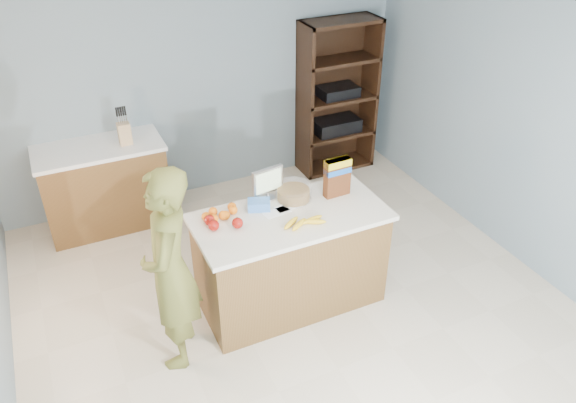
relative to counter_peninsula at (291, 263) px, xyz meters
name	(u,v)px	position (x,y,z in m)	size (l,w,h in m)	color
floor	(306,322)	(0.00, -0.30, -0.42)	(4.50, 5.00, 0.02)	beige
walls	(310,146)	(0.00, -0.30, 1.24)	(4.52, 5.02, 2.51)	gray
counter_peninsula	(291,263)	(0.00, 0.00, 0.00)	(1.56, 0.76, 0.90)	brown
back_cabinet	(105,186)	(-1.20, 1.90, 0.04)	(1.24, 0.62, 0.90)	brown
shelving_unit	(335,99)	(1.55, 2.05, 0.45)	(0.90, 0.40, 1.80)	black
person	(170,271)	(-1.03, -0.18, 0.41)	(0.60, 0.39, 1.64)	brown
knife_block	(124,133)	(-0.93, 1.84, 0.60)	(0.12, 0.10, 0.31)	tan
envelopes	(283,209)	(-0.02, 0.10, 0.49)	(0.35, 0.17, 0.00)	white
bananas	(304,222)	(0.04, -0.16, 0.51)	(0.36, 0.19, 0.04)	yellow
apples	(220,223)	(-0.56, 0.07, 0.53)	(0.27, 0.21, 0.09)	maroon
oranges	(220,214)	(-0.52, 0.20, 0.52)	(0.30, 0.18, 0.07)	orange
blue_carton	(259,205)	(-0.19, 0.19, 0.52)	(0.18, 0.12, 0.08)	blue
salad_bowl	(294,193)	(0.13, 0.21, 0.54)	(0.30, 0.30, 0.13)	#267219
tv	(268,182)	(-0.06, 0.31, 0.64)	(0.28, 0.12, 0.28)	silver
cereal_box	(337,175)	(0.48, 0.12, 0.68)	(0.23, 0.09, 0.33)	#592B14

